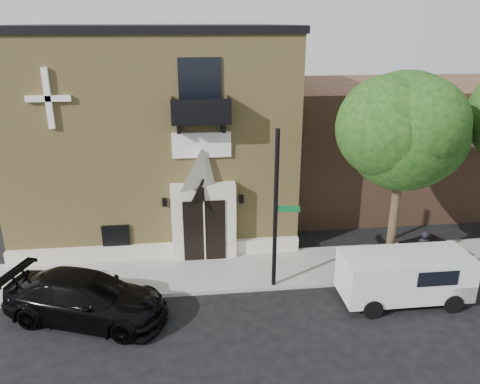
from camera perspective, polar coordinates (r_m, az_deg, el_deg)
The scene contains 12 objects.
ground at distance 17.65m, azimuth -0.55°, elevation -12.21°, with size 120.00×120.00×0.00m, color black.
sidewalk at distance 19.00m, azimuth 2.00°, elevation -9.43°, with size 42.00×3.00×0.15m, color gray.
church at distance 23.33m, azimuth -10.10°, elevation 7.91°, with size 12.20×11.01×9.30m.
neighbour_building at distance 28.13m, azimuth 22.51°, elevation 5.75°, with size 18.00×8.00×6.40m, color brown.
street_tree_left at distance 17.35m, azimuth 19.62°, elevation 7.07°, with size 4.97×4.38×7.77m.
black_sedan at distance 16.70m, azimuth -18.23°, elevation -12.17°, with size 2.23×5.49×1.59m, color black.
cargo_van at distance 17.73m, azimuth 19.91°, elevation -9.55°, with size 4.51×1.92×1.83m.
street_sign at distance 16.60m, azimuth 4.42°, elevation -2.26°, with size 0.93×1.03×5.93m.
fire_hydrant at distance 19.39m, azimuth 18.32°, elevation -8.30°, with size 0.46×0.37×0.81m.
dumpster at distance 19.95m, azimuth 21.42°, elevation -7.24°, with size 2.02×1.56×1.16m.
planter at distance 19.69m, azimuth -2.31°, elevation -6.95°, with size 0.61×0.52×0.67m, color #4E6F32.
pedestrian_near at distance 19.91m, azimuth 21.32°, elevation -6.59°, with size 0.59×0.39×1.61m, color black.
Camera 1 is at (-1.56, -14.84, 9.42)m, focal length 35.00 mm.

